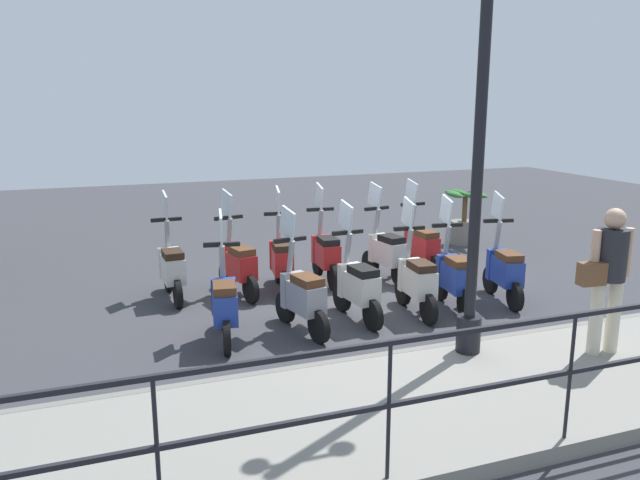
% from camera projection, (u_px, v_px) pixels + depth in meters
% --- Properties ---
extents(ground_plane, '(28.00, 28.00, 0.00)m').
position_uv_depth(ground_plane, '(357.00, 301.00, 8.95)').
color(ground_plane, '#38383D').
extents(promenade_walkway, '(2.20, 20.00, 0.15)m').
position_uv_depth(promenade_walkway, '(488.00, 391.00, 6.05)').
color(promenade_walkway, gray).
rests_on(promenade_walkway, ground_plane).
extents(fence_railing, '(0.04, 16.03, 1.07)m').
position_uv_depth(fence_railing, '(572.00, 351.00, 4.90)').
color(fence_railing, black).
rests_on(fence_railing, promenade_walkway).
extents(lamp_post_near, '(0.26, 0.90, 4.51)m').
position_uv_depth(lamp_post_near, '(478.00, 167.00, 6.36)').
color(lamp_post_near, black).
rests_on(lamp_post_near, promenade_walkway).
extents(pedestrian_with_bag, '(0.35, 0.65, 1.59)m').
position_uv_depth(pedestrian_with_bag, '(608.00, 270.00, 6.56)').
color(pedestrian_with_bag, beige).
rests_on(pedestrian_with_bag, promenade_walkway).
extents(potted_palm, '(1.06, 0.66, 1.05)m').
position_uv_depth(potted_palm, '(464.00, 222.00, 12.43)').
color(potted_palm, slate).
rests_on(potted_palm, ground_plane).
extents(scooter_near_0, '(1.22, 0.49, 1.54)m').
position_uv_depth(scooter_near_0, '(504.00, 269.00, 8.83)').
color(scooter_near_0, black).
rests_on(scooter_near_0, ground_plane).
extents(scooter_near_1, '(1.23, 0.44, 1.54)m').
position_uv_depth(scooter_near_1, '(454.00, 275.00, 8.52)').
color(scooter_near_1, black).
rests_on(scooter_near_1, ground_plane).
extents(scooter_near_2, '(1.23, 0.44, 1.54)m').
position_uv_depth(scooter_near_2, '(416.00, 280.00, 8.31)').
color(scooter_near_2, black).
rests_on(scooter_near_2, ground_plane).
extents(scooter_near_3, '(1.23, 0.44, 1.54)m').
position_uv_depth(scooter_near_3, '(357.00, 285.00, 8.07)').
color(scooter_near_3, black).
rests_on(scooter_near_3, ground_plane).
extents(scooter_near_4, '(1.22, 0.49, 1.54)m').
position_uv_depth(scooter_near_4, '(302.00, 295.00, 7.66)').
color(scooter_near_4, black).
rests_on(scooter_near_4, ground_plane).
extents(scooter_near_5, '(1.23, 0.47, 1.54)m').
position_uv_depth(scooter_near_5, '(224.00, 303.00, 7.37)').
color(scooter_near_5, black).
rests_on(scooter_near_5, ground_plane).
extents(scooter_far_0, '(1.23, 0.44, 1.54)m').
position_uv_depth(scooter_far_0, '(420.00, 246.00, 10.24)').
color(scooter_far_0, black).
rests_on(scooter_far_0, ground_plane).
extents(scooter_far_1, '(1.23, 0.46, 1.54)m').
position_uv_depth(scooter_far_1, '(386.00, 251.00, 9.86)').
color(scooter_far_1, black).
rests_on(scooter_far_1, ground_plane).
extents(scooter_far_2, '(1.23, 0.44, 1.54)m').
position_uv_depth(scooter_far_2, '(325.00, 253.00, 9.75)').
color(scooter_far_2, black).
rests_on(scooter_far_2, ground_plane).
extents(scooter_far_3, '(1.23, 0.46, 1.54)m').
position_uv_depth(scooter_far_3, '(281.00, 259.00, 9.37)').
color(scooter_far_3, black).
rests_on(scooter_far_3, ground_plane).
extents(scooter_far_4, '(1.22, 0.50, 1.54)m').
position_uv_depth(scooter_far_4, '(238.00, 264.00, 9.10)').
color(scooter_far_4, black).
rests_on(scooter_far_4, ground_plane).
extents(scooter_far_5, '(1.23, 0.44, 1.54)m').
position_uv_depth(scooter_far_5, '(172.00, 267.00, 8.93)').
color(scooter_far_5, black).
rests_on(scooter_far_5, ground_plane).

